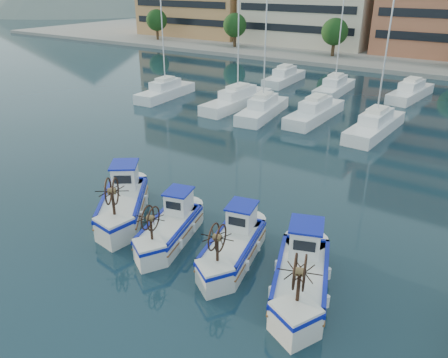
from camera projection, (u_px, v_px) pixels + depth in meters
ground at (187, 250)px, 20.31m from camera, size 300.00×300.00×0.00m
hill_west at (85, 10)px, 174.40m from camera, size 180.00×180.00×60.00m
yacht_marina at (337, 102)px, 42.72m from camera, size 39.20×22.88×11.50m
fishing_boat_a at (123, 201)px, 22.93m from camera, size 4.55×5.12×3.17m
fishing_boat_b at (171, 225)px, 20.89m from camera, size 2.79×4.48×2.71m
fishing_boat_c at (234, 244)px, 19.42m from camera, size 2.74×4.63×2.80m
fishing_boat_d at (302, 273)px, 17.32m from camera, size 3.54×5.15×3.11m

